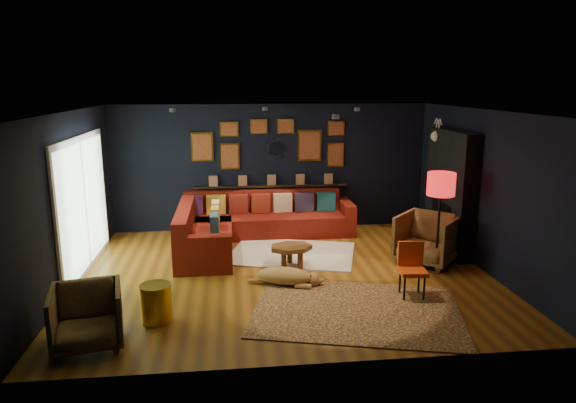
{
  "coord_description": "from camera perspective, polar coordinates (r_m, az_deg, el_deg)",
  "views": [
    {
      "loc": [
        -0.86,
        -7.77,
        3.01
      ],
      "look_at": [
        0.07,
        0.3,
        1.13
      ],
      "focal_mm": 32.0,
      "sensor_mm": 36.0,
      "label": 1
    }
  ],
  "objects": [
    {
      "name": "sunburst_mirror",
      "position": [
        10.61,
        -1.34,
        5.92
      ],
      "size": [
        0.47,
        0.16,
        0.47
      ],
      "color": "silver",
      "rests_on": "room_walls"
    },
    {
      "name": "gold_stool",
      "position": [
        6.93,
        -14.45,
        -10.86
      ],
      "size": [
        0.4,
        0.4,
        0.5
      ],
      "primitive_type": "cylinder",
      "color": "gold",
      "rests_on": "ground"
    },
    {
      "name": "dog",
      "position": [
        7.87,
        -0.39,
        -7.91
      ],
      "size": [
        1.27,
        0.89,
        0.37
      ],
      "primitive_type": null,
      "rotation": [
        0.0,
        0.0,
        -0.3
      ],
      "color": "tan",
      "rests_on": "leopard_rug"
    },
    {
      "name": "gallery_wall",
      "position": [
        10.59,
        -1.96,
        6.49
      ],
      "size": [
        3.15,
        0.04,
        1.02
      ],
      "color": "gold",
      "rests_on": "room_walls"
    },
    {
      "name": "coffee_table",
      "position": [
        8.52,
        0.35,
        -5.38
      ],
      "size": [
        0.81,
        0.66,
        0.36
      ],
      "rotation": [
        0.0,
        0.0,
        0.17
      ],
      "color": "brown",
      "rests_on": "shag_rug"
    },
    {
      "name": "fireplace",
      "position": [
        9.73,
        17.55,
        0.62
      ],
      "size": [
        0.31,
        1.6,
        2.2
      ],
      "color": "black",
      "rests_on": "ground"
    },
    {
      "name": "orange_chair",
      "position": [
        7.62,
        13.58,
        -6.88
      ],
      "size": [
        0.4,
        0.4,
        0.79
      ],
      "rotation": [
        0.0,
        0.0,
        -0.09
      ],
      "color": "black",
      "rests_on": "ground"
    },
    {
      "name": "armchair_right",
      "position": [
        9.05,
        15.21,
        -3.77
      ],
      "size": [
        1.25,
        1.24,
        0.94
      ],
      "primitive_type": "imported",
      "rotation": [
        0.0,
        0.0,
        -0.75
      ],
      "color": "tan",
      "rests_on": "ground"
    },
    {
      "name": "leopard_rug",
      "position": [
        7.15,
        7.64,
        -11.92
      ],
      "size": [
        3.16,
        2.59,
        0.02
      ],
      "primitive_type": "cube",
      "rotation": [
        0.0,
        0.0,
        -0.25
      ],
      "color": "tan",
      "rests_on": "ground"
    },
    {
      "name": "sliding_door",
      "position": [
        8.9,
        -21.75,
        -0.31
      ],
      "size": [
        0.06,
        2.8,
        2.2
      ],
      "color": "white",
      "rests_on": "ground"
    },
    {
      "name": "floor_lamp",
      "position": [
        8.58,
        16.63,
        1.4
      ],
      "size": [
        0.45,
        0.45,
        1.62
      ],
      "color": "black",
      "rests_on": "ground"
    },
    {
      "name": "room_walls",
      "position": [
        7.94,
        -0.25,
        2.75
      ],
      "size": [
        6.5,
        6.5,
        6.5
      ],
      "color": "black",
      "rests_on": "ground"
    },
    {
      "name": "ceiling_spots",
      "position": [
        8.62,
        -0.86,
        10.03
      ],
      "size": [
        3.3,
        2.5,
        0.06
      ],
      "color": "black",
      "rests_on": "room_walls"
    },
    {
      "name": "deer_head",
      "position": [
        10.05,
        17.04,
        6.98
      ],
      "size": [
        0.5,
        0.28,
        0.45
      ],
      "color": "white",
      "rests_on": "fireplace"
    },
    {
      "name": "sectional",
      "position": [
        9.95,
        -4.92,
        -2.7
      ],
      "size": [
        3.41,
        2.69,
        0.86
      ],
      "color": "maroon",
      "rests_on": "ground"
    },
    {
      "name": "pouf",
      "position": [
        9.7,
        -8.91,
        -4.03
      ],
      "size": [
        0.5,
        0.5,
        0.33
      ],
      "primitive_type": "cylinder",
      "color": "maroon",
      "rests_on": "shag_rug"
    },
    {
      "name": "armchair_left",
      "position": [
        6.51,
        -21.47,
        -11.57
      ],
      "size": [
        0.91,
        0.87,
        0.8
      ],
      "primitive_type": "imported",
      "rotation": [
        0.0,
        0.0,
        0.21
      ],
      "color": "tan",
      "rests_on": "ground"
    },
    {
      "name": "ledge",
      "position": [
        10.69,
        -1.84,
        1.73
      ],
      "size": [
        3.2,
        0.12,
        0.04
      ],
      "primitive_type": "cube",
      "color": "black",
      "rests_on": "room_walls"
    },
    {
      "name": "floor",
      "position": [
        8.38,
        -0.24,
        -8.04
      ],
      "size": [
        6.5,
        6.5,
        0.0
      ],
      "primitive_type": "plane",
      "color": "#965E1B",
      "rests_on": "ground"
    },
    {
      "name": "shag_rug",
      "position": [
        9.29,
        0.46,
        -5.8
      ],
      "size": [
        2.53,
        2.12,
        0.03
      ],
      "primitive_type": "cube",
      "rotation": [
        0.0,
        0.0,
        -0.28
      ],
      "color": "beige",
      "rests_on": "ground"
    }
  ]
}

